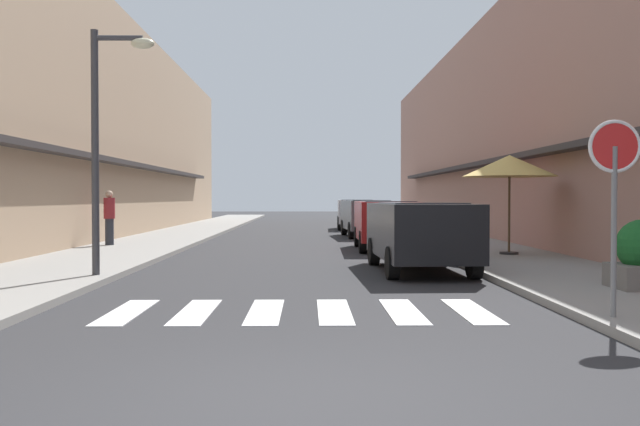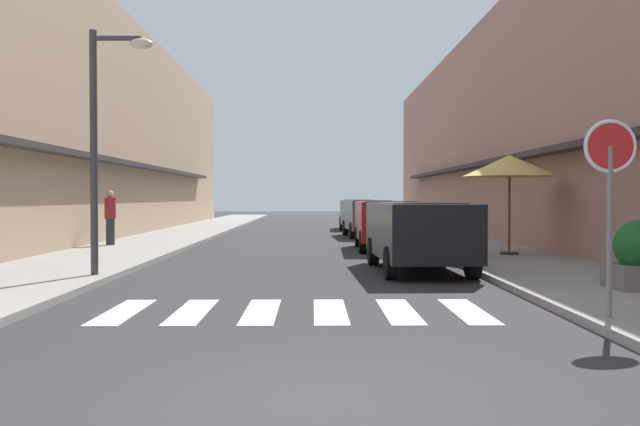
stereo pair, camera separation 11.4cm
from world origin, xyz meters
The scene contains 14 objects.
ground_plane centered at (0.00, 19.84, 0.00)m, with size 109.14×109.14×0.00m, color #2B2B2D.
sidewalk_left centered at (-5.11, 19.84, 0.06)m, with size 3.14×69.46×0.12m, color gray.
sidewalk_right centered at (5.11, 19.84, 0.06)m, with size 3.14×69.46×0.12m, color gray.
building_row_left centered at (-9.17, 21.33, 4.25)m, with size 5.50×46.65×8.50m.
building_row_right centered at (9.17, 21.33, 4.19)m, with size 5.50×46.65×8.37m.
crosswalk centered at (0.00, 4.40, 0.01)m, with size 5.20×2.20×0.01m.
parked_car_near centered at (2.48, 9.64, 0.92)m, with size 1.91×4.45×1.47m.
parked_car_mid centered at (2.48, 15.90, 0.92)m, with size 1.87×4.19×1.47m.
parked_car_far centered at (2.48, 22.87, 0.92)m, with size 1.98×4.32×1.47m.
parked_car_distant centered at (2.48, 29.61, 0.92)m, with size 1.91×4.01×1.47m.
round_street_sign centered at (3.84, 3.22, 1.96)m, with size 0.65×0.07×2.40m.
street_lamp centered at (-3.67, 8.06, 2.98)m, with size 1.19×0.28×4.60m.
cafe_umbrella centered at (5.28, 12.74, 2.38)m, with size 2.41×2.41×2.54m.
pedestrian_walking_near centered at (-5.98, 16.47, 1.00)m, with size 0.34×0.34×1.67m.
Camera 1 is at (0.11, -5.32, 1.58)m, focal length 39.77 mm.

